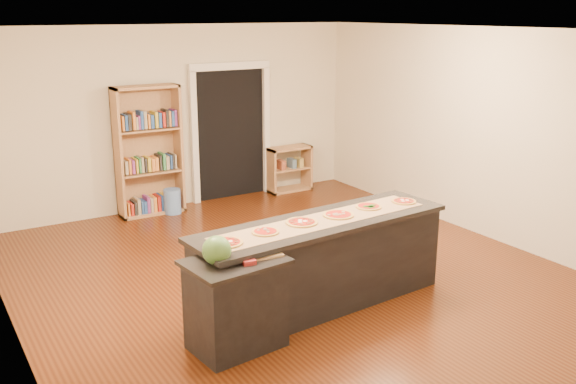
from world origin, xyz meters
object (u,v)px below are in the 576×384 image
low_shelf (289,169)px  waste_bin (172,201)px  side_counter (236,304)px  bookshelf (149,151)px  watermelon (217,250)px  kitchen_island (321,263)px

low_shelf → waste_bin: 2.21m
side_counter → bookshelf: bearing=74.1°
side_counter → watermelon: bearing=176.1°
waste_bin → watermelon: (-1.18, -4.14, 0.80)m
side_counter → waste_bin: size_ratio=2.30×
side_counter → low_shelf: side_counter is taller
bookshelf → watermelon: 4.40m
waste_bin → bookshelf: bearing=148.0°
low_shelf → watermelon: 5.51m
kitchen_island → low_shelf: size_ratio=3.72×
side_counter → watermelon: 0.58m
kitchen_island → low_shelf: 4.48m
kitchen_island → watermelon: bearing=-170.5°
kitchen_island → low_shelf: bearing=58.5°
low_shelf → waste_bin: size_ratio=2.03×
bookshelf → side_counter: bearing=-99.8°
bookshelf → watermelon: bearing=-102.0°
kitchen_island → low_shelf: kitchen_island is taller
low_shelf → waste_bin: (-2.20, -0.17, -0.19)m
side_counter → waste_bin: bearing=70.2°
bookshelf → waste_bin: (0.27, -0.17, -0.78)m
watermelon → waste_bin: bearing=74.0°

